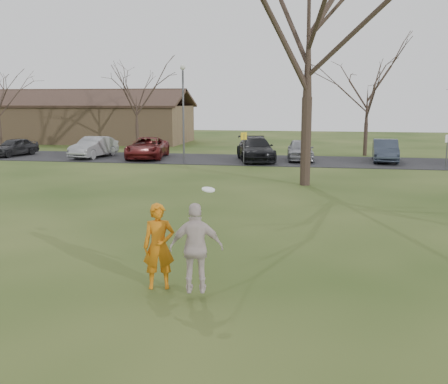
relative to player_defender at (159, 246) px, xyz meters
The scene contains 16 objects.
ground 1.22m from the player_defender, 15.29° to the right, with size 120.00×120.00×0.00m, color #1E380F.
parking_strip 24.82m from the player_defender, 88.27° to the left, with size 62.00×6.50×0.04m, color black.
player_defender is the anchor object (origin of this frame).
car_0 30.49m from the player_defender, 127.41° to the left, with size 1.54×3.82×1.30m, color #232326.
car_1 27.24m from the player_defender, 116.98° to the left, with size 1.55×4.43×1.46m, color gray.
car_2 25.85m from the player_defender, 109.06° to the left, with size 2.42×5.24×1.46m, color #5E1616.
car_3 24.23m from the player_defender, 91.88° to the left, with size 2.19×5.40×1.57m, color black.
car_4 25.11m from the player_defender, 85.09° to the left, with size 1.68×4.18×1.42m, color gray.
car_5 26.37m from the player_defender, 73.02° to the left, with size 1.55×4.43×1.46m, color #2D3544.
catching_play 1.10m from the player_defender, 28.40° to the right, with size 1.16×0.68×2.16m.
building 42.43m from the player_defender, 116.99° to the left, with size 20.60×8.50×5.14m.
lamp_post 23.10m from the player_defender, 103.25° to the left, with size 0.34×0.34×6.27m.
sign_yellow 21.84m from the player_defender, 93.28° to the left, with size 0.35×0.35×2.08m.
sign_white 24.31m from the player_defender, 63.75° to the left, with size 0.35×0.35×2.08m.
big_tree 16.22m from the player_defender, 79.47° to the left, with size 9.00×9.00×14.00m, color #352821, non-canonical shape.
small_tree_row 30.44m from the player_defender, 80.24° to the left, with size 55.00×5.90×8.50m.
Camera 1 is at (2.59, -10.30, 4.07)m, focal length 41.87 mm.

